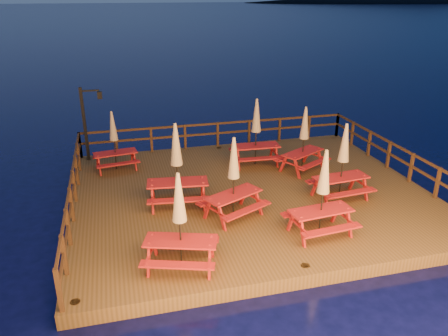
# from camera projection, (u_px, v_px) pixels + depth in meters

# --- Properties ---
(ground) EXTENTS (500.00, 500.00, 0.00)m
(ground) POSITION_uv_depth(u_px,v_px,m) (250.00, 201.00, 15.37)
(ground) COLOR black
(ground) RESTS_ON ground
(deck) EXTENTS (12.00, 10.00, 0.40)m
(deck) POSITION_uv_depth(u_px,v_px,m) (250.00, 196.00, 15.30)
(deck) COLOR #4F3819
(deck) RESTS_ON ground
(deck_piles) EXTENTS (11.44, 9.44, 1.40)m
(deck_piles) POSITION_uv_depth(u_px,v_px,m) (250.00, 209.00, 15.49)
(deck_piles) COLOR #372111
(deck_piles) RESTS_ON ground
(railing) EXTENTS (11.80, 9.75, 1.10)m
(railing) POSITION_uv_depth(u_px,v_px,m) (237.00, 153.00, 16.52)
(railing) COLOR #372111
(railing) RESTS_ON deck
(lamp_post) EXTENTS (0.85, 0.18, 3.00)m
(lamp_post) POSITION_uv_depth(u_px,v_px,m) (88.00, 117.00, 17.38)
(lamp_post) COLOR black
(lamp_post) RESTS_ON deck
(picnic_table_0) EXTENTS (2.23, 2.11, 2.51)m
(picnic_table_0) POSITION_uv_depth(u_px,v_px,m) (304.00, 138.00, 16.49)
(picnic_table_0) COLOR #9A210E
(picnic_table_0) RESTS_ON deck
(picnic_table_1) EXTENTS (2.17, 1.96, 2.57)m
(picnic_table_1) POSITION_uv_depth(u_px,v_px,m) (180.00, 220.00, 10.56)
(picnic_table_1) COLOR #9A210E
(picnic_table_1) RESTS_ON deck
(picnic_table_2) EXTENTS (1.80, 1.56, 2.32)m
(picnic_table_2) POSITION_uv_depth(u_px,v_px,m) (114.00, 140.00, 16.61)
(picnic_table_2) COLOR #9A210E
(picnic_table_2) RESTS_ON deck
(picnic_table_3) EXTENTS (1.94, 1.63, 2.67)m
(picnic_table_3) POSITION_uv_depth(u_px,v_px,m) (256.00, 131.00, 17.02)
(picnic_table_3) COLOR #9A210E
(picnic_table_3) RESTS_ON deck
(picnic_table_4) EXTENTS (1.93, 1.64, 2.56)m
(picnic_table_4) POSITION_uv_depth(u_px,v_px,m) (323.00, 192.00, 12.04)
(picnic_table_4) COLOR #9A210E
(picnic_table_4) RESTS_ON deck
(picnic_table_5) EXTENTS (2.11, 1.81, 2.76)m
(picnic_table_5) POSITION_uv_depth(u_px,v_px,m) (177.00, 164.00, 13.68)
(picnic_table_5) COLOR #9A210E
(picnic_table_5) RESTS_ON deck
(picnic_table_6) EXTENTS (1.95, 1.66, 2.60)m
(picnic_table_6) POSITION_uv_depth(u_px,v_px,m) (343.00, 161.00, 14.18)
(picnic_table_6) COLOR #9A210E
(picnic_table_6) RESTS_ON deck
(picnic_table_7) EXTENTS (2.26, 2.12, 2.57)m
(picnic_table_7) POSITION_uv_depth(u_px,v_px,m) (234.00, 177.00, 12.99)
(picnic_table_7) COLOR #9A210E
(picnic_table_7) RESTS_ON deck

